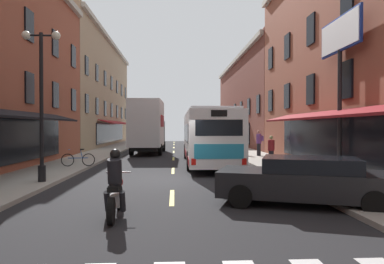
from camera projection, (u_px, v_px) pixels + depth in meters
name	position (u px, v px, depth m)	size (l,w,h in m)	color
ground_plane	(173.00, 181.00, 14.09)	(34.80, 80.00, 0.10)	black
lane_centre_dashes	(173.00, 181.00, 13.84)	(0.14, 73.90, 0.01)	#DBCC4C
sidewalk_left	(27.00, 179.00, 13.78)	(3.00, 80.00, 0.14)	#A39E93
sidewalk_right	(312.00, 177.00, 14.39)	(3.00, 80.00, 0.14)	#A39E93
billboard_sign	(340.00, 52.00, 14.33)	(0.40, 3.35, 6.70)	black
transit_bus	(207.00, 136.00, 20.29)	(2.72, 11.29, 3.14)	white
box_truck	(148.00, 127.00, 27.83)	(2.64, 7.49, 4.29)	black
sedan_near	(152.00, 141.00, 36.74)	(1.91, 4.67, 1.34)	silver
sedan_mid	(304.00, 180.00, 9.55)	(5.02, 3.27, 1.34)	black
motorcycle_rider	(115.00, 188.00, 8.26)	(0.62, 2.07, 1.66)	black
bicycle_near	(78.00, 159.00, 17.84)	(1.71, 0.48, 0.91)	black
pedestrian_near	(259.00, 142.00, 24.34)	(0.52, 0.36, 1.82)	black
pedestrian_mid	(240.00, 142.00, 25.54)	(0.36, 0.36, 1.74)	navy
pedestrian_far	(271.00, 150.00, 18.53)	(0.36, 0.36, 1.58)	black
street_lamp_twin	(41.00, 99.00, 12.73)	(1.42, 0.32, 5.64)	black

